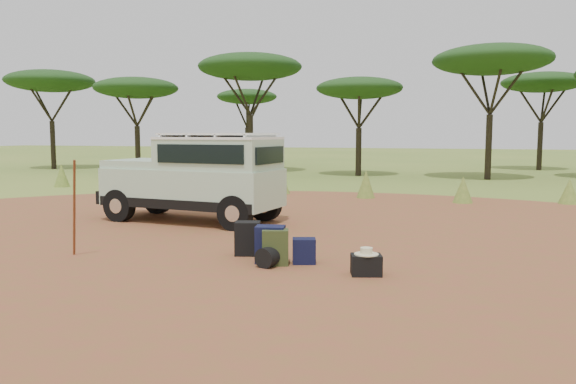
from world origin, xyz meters
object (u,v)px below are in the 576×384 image
(duffel_navy, at_px, (304,251))
(backpack_navy, at_px, (270,245))
(walking_staff, at_px, (74,209))
(hard_case, at_px, (366,265))
(safari_vehicle, at_px, (197,179))
(backpack_black, at_px, (248,239))
(backpack_olive, at_px, (275,247))

(duffel_navy, bearing_deg, backpack_navy, 173.94)
(walking_staff, distance_m, hard_case, 4.92)
(safari_vehicle, bearing_deg, backpack_black, -44.90)
(backpack_olive, height_order, hard_case, backpack_olive)
(backpack_black, bearing_deg, backpack_navy, -53.11)
(backpack_navy, xyz_separation_m, backpack_olive, (0.13, -0.12, -0.02))
(backpack_black, bearing_deg, backpack_olive, -54.19)
(backpack_navy, height_order, hard_case, backpack_navy)
(safari_vehicle, distance_m, backpack_black, 4.03)
(backpack_black, bearing_deg, hard_case, -35.38)
(backpack_olive, relative_size, hard_case, 1.29)
(backpack_navy, relative_size, duffel_navy, 1.47)
(backpack_navy, bearing_deg, safari_vehicle, 120.02)
(walking_staff, bearing_deg, backpack_olive, -37.31)
(backpack_olive, bearing_deg, walking_staff, 170.93)
(walking_staff, relative_size, duffel_navy, 4.18)
(backpack_black, height_order, backpack_olive, backpack_black)
(hard_case, bearing_deg, walking_staff, 166.83)
(safari_vehicle, distance_m, backpack_olive, 4.87)
(backpack_black, distance_m, backpack_olive, 0.87)
(safari_vehicle, bearing_deg, duffel_navy, -37.26)
(backpack_black, xyz_separation_m, hard_case, (2.17, -0.75, -0.14))
(backpack_navy, height_order, duffel_navy, backpack_navy)
(walking_staff, height_order, backpack_black, walking_staff)
(backpack_black, relative_size, backpack_navy, 0.96)
(backpack_navy, relative_size, hard_case, 1.37)
(backpack_black, distance_m, duffel_navy, 1.14)
(backpack_navy, xyz_separation_m, duffel_navy, (0.53, 0.11, -0.10))
(backpack_navy, bearing_deg, backpack_olive, -53.36)
(walking_staff, relative_size, backpack_black, 2.95)
(safari_vehicle, xyz_separation_m, duffel_navy, (3.60, -3.39, -0.80))
(duffel_navy, bearing_deg, backpack_black, 146.60)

